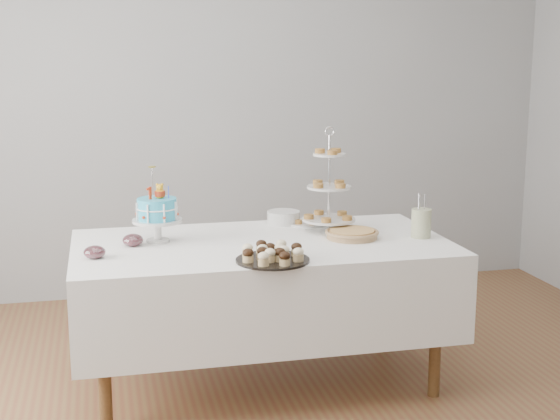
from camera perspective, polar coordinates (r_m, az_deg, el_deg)
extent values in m
plane|color=brown|center=(4.01, -0.38, -14.11)|extent=(5.00, 5.00, 0.00)
cube|color=#939598|center=(5.60, -4.98, 7.52)|extent=(5.00, 0.04, 2.70)
cube|color=#939598|center=(1.76, 14.10, -1.27)|extent=(5.00, 0.04, 2.70)
cube|color=white|center=(4.08, -1.33, -5.40)|extent=(1.92, 1.02, 0.45)
cylinder|color=brown|center=(3.73, -12.76, -10.81)|extent=(0.06, 0.06, 0.67)
cylinder|color=brown|center=(4.06, 11.33, -8.85)|extent=(0.06, 0.06, 0.67)
cylinder|color=brown|center=(4.42, -12.87, -7.23)|extent=(0.06, 0.06, 0.67)
cylinder|color=brown|center=(4.71, 7.61, -5.88)|extent=(0.06, 0.06, 0.67)
cylinder|color=#33B5DE|center=(4.03, -8.99, 0.09)|extent=(0.20, 0.20, 0.11)
torus|color=white|center=(4.03, -8.99, 0.16)|extent=(0.21, 0.21, 0.01)
cube|color=red|center=(3.99, -9.48, 1.23)|extent=(0.02, 0.02, 0.06)
cylinder|color=blue|center=(4.01, -8.16, 1.31)|extent=(0.01, 0.01, 0.06)
cylinder|color=silver|center=(4.03, -9.30, 1.99)|extent=(0.00, 0.00, 0.15)
cylinder|color=yellow|center=(4.02, -9.34, 3.14)|extent=(0.04, 0.04, 0.01)
cylinder|color=black|center=(3.65, -0.54, -3.68)|extent=(0.35, 0.35, 0.01)
ellipsoid|color=black|center=(3.62, -1.59, -2.98)|extent=(0.05, 0.05, 0.04)
ellipsoid|color=beige|center=(3.65, 0.49, -2.86)|extent=(0.05, 0.05, 0.04)
cylinder|color=tan|center=(4.11, 5.28, -1.84)|extent=(0.27, 0.27, 0.03)
cylinder|color=#AA7742|center=(4.11, 5.28, -1.57)|extent=(0.23, 0.23, 0.02)
torus|color=tan|center=(4.11, 5.28, -1.62)|extent=(0.28, 0.28, 0.02)
cylinder|color=silver|center=(4.24, 3.61, 1.96)|extent=(0.01, 0.01, 0.52)
cylinder|color=silver|center=(4.27, 3.58, -0.68)|extent=(0.29, 0.29, 0.01)
cylinder|color=silver|center=(4.24, 3.60, 1.68)|extent=(0.24, 0.24, 0.01)
cylinder|color=silver|center=(4.21, 3.64, 4.07)|extent=(0.18, 0.18, 0.01)
torus|color=silver|center=(4.20, 3.66, 5.75)|extent=(0.05, 0.01, 0.05)
cylinder|color=silver|center=(4.44, 0.26, -0.54)|extent=(0.19, 0.19, 0.07)
cylinder|color=silver|center=(4.44, 1.95, -0.95)|extent=(0.23, 0.23, 0.01)
ellipsoid|color=silver|center=(3.80, -13.41, -3.02)|extent=(0.10, 0.10, 0.06)
cylinder|color=#5A0714|center=(3.80, -13.41, -3.09)|extent=(0.07, 0.07, 0.03)
ellipsoid|color=silver|center=(4.00, -10.72, -2.18)|extent=(0.10, 0.10, 0.06)
cylinder|color=#5A0714|center=(4.00, -10.71, -2.25)|extent=(0.07, 0.07, 0.03)
cylinder|color=beige|center=(4.17, 10.29, -0.96)|extent=(0.10, 0.10, 0.15)
cylinder|color=beige|center=(4.20, 10.84, -0.69)|extent=(0.01, 0.01, 0.08)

